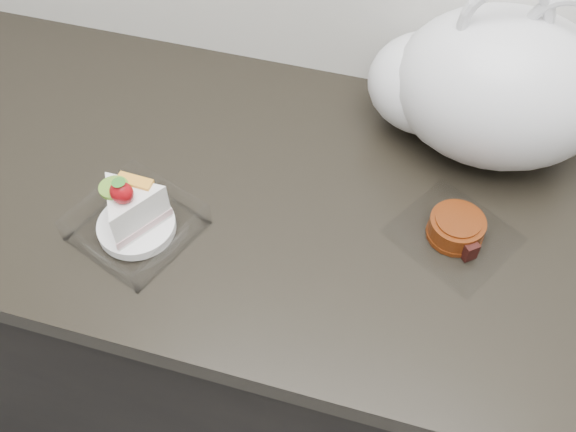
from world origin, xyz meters
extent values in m
cube|color=black|center=(0.00, 1.69, 0.43)|extent=(2.00, 0.60, 0.86)
cube|color=black|center=(0.00, 1.69, 0.88)|extent=(2.04, 0.64, 0.04)
cube|color=white|center=(-0.31, 1.55, 0.90)|extent=(0.21, 0.21, 0.00)
cylinder|color=white|center=(-0.31, 1.55, 0.91)|extent=(0.12, 0.12, 0.02)
ellipsoid|color=#AA0B14|center=(-0.31, 1.54, 1.00)|extent=(0.03, 0.03, 0.04)
cone|color=#2D7223|center=(-0.31, 1.54, 1.02)|extent=(0.02, 0.02, 0.01)
cylinder|color=#74AB31|center=(-0.33, 1.55, 0.99)|extent=(0.04, 0.04, 0.01)
cube|color=orange|center=(-0.31, 1.57, 0.99)|extent=(0.05, 0.02, 0.01)
cube|color=white|center=(0.15, 1.68, 0.90)|extent=(0.22, 0.22, 0.00)
cylinder|color=#6B290C|center=(0.15, 1.68, 0.92)|extent=(0.11, 0.11, 0.04)
cylinder|color=#6B290C|center=(0.15, 1.68, 0.91)|extent=(0.11, 0.11, 0.01)
cylinder|color=#6B290C|center=(0.15, 1.68, 0.94)|extent=(0.09, 0.09, 0.00)
cube|color=black|center=(0.18, 1.65, 0.92)|extent=(0.03, 0.03, 0.03)
ellipsoid|color=silver|center=(0.18, 1.88, 1.02)|extent=(0.35, 0.28, 0.25)
ellipsoid|color=silver|center=(0.07, 1.90, 1.00)|extent=(0.21, 0.19, 0.16)
torus|color=silver|center=(0.15, 1.88, 1.14)|extent=(0.14, 0.05, 0.14)
torus|color=silver|center=(0.24, 1.89, 1.13)|extent=(0.13, 0.03, 0.13)
camera|label=1|loc=(0.07, 1.05, 1.68)|focal=40.00mm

